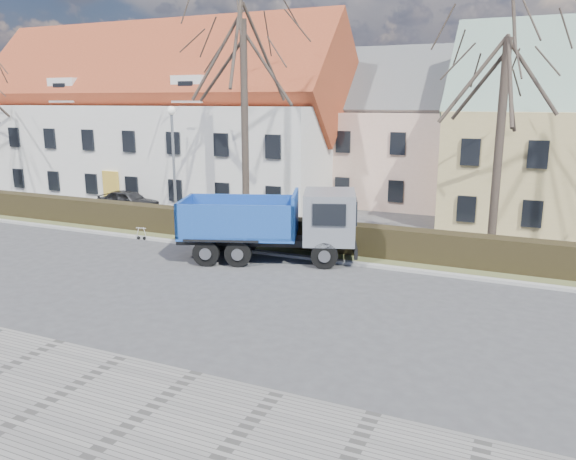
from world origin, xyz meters
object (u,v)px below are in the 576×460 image
at_px(cart_frame, 137,233).
at_px(parked_car_a, 128,201).
at_px(dump_truck, 263,224).
at_px(streetlight, 174,168).

distance_m(cart_frame, parked_car_a, 7.40).
relative_size(dump_truck, cart_frame, 10.28).
bearing_deg(dump_truck, streetlight, 134.65).
distance_m(dump_truck, parked_car_a, 13.51).
bearing_deg(cart_frame, dump_truck, -4.71).
height_order(streetlight, cart_frame, streetlight).
bearing_deg(parked_car_a, dump_truck, -118.35).
relative_size(streetlight, parked_car_a, 1.64).
height_order(cart_frame, parked_car_a, parked_car_a).
bearing_deg(cart_frame, streetlight, 80.57).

